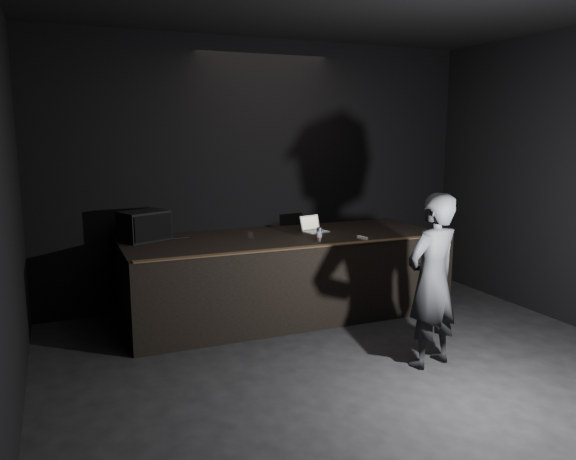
# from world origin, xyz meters

# --- Properties ---
(ground) EXTENTS (7.00, 7.00, 0.00)m
(ground) POSITION_xyz_m (0.00, 0.00, 0.00)
(ground) COLOR black
(ground) RESTS_ON ground
(room_walls) EXTENTS (6.10, 7.10, 3.52)m
(room_walls) POSITION_xyz_m (0.00, 0.00, 2.02)
(room_walls) COLOR black
(room_walls) RESTS_ON ground
(stage_riser) EXTENTS (4.00, 1.50, 1.00)m
(stage_riser) POSITION_xyz_m (0.00, 2.73, 0.50)
(stage_riser) COLOR black
(stage_riser) RESTS_ON ground
(riser_lip) EXTENTS (3.92, 0.10, 0.01)m
(riser_lip) POSITION_xyz_m (0.00, 2.02, 1.01)
(riser_lip) COLOR brown
(riser_lip) RESTS_ON stage_riser
(stage_monitor) EXTENTS (0.64, 0.57, 0.36)m
(stage_monitor) POSITION_xyz_m (-1.67, 3.14, 1.18)
(stage_monitor) COLOR black
(stage_monitor) RESTS_ON stage_riser
(cable) EXTENTS (0.81, 0.02, 0.02)m
(cable) POSITION_xyz_m (-1.55, 3.08, 1.01)
(cable) COLOR black
(cable) RESTS_ON stage_riser
(laptop) EXTENTS (0.36, 0.34, 0.21)m
(laptop) POSITION_xyz_m (0.46, 2.88, 1.05)
(laptop) COLOR white
(laptop) RESTS_ON stage_riser
(beer_can) EXTENTS (0.07, 0.07, 0.17)m
(beer_can) POSITION_xyz_m (0.26, 2.29, 1.08)
(beer_can) COLOR silver
(beer_can) RESTS_ON stage_riser
(plastic_cup) EXTENTS (0.07, 0.07, 0.09)m
(plastic_cup) POSITION_xyz_m (-0.46, 2.74, 1.05)
(plastic_cup) COLOR white
(plastic_cup) RESTS_ON stage_riser
(wii_remote) EXTENTS (0.06, 0.17, 0.03)m
(wii_remote) POSITION_xyz_m (0.81, 2.21, 1.02)
(wii_remote) COLOR white
(wii_remote) RESTS_ON stage_riser
(person) EXTENTS (0.71, 0.55, 1.73)m
(person) POSITION_xyz_m (0.71, 0.70, 0.86)
(person) COLOR black
(person) RESTS_ON ground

